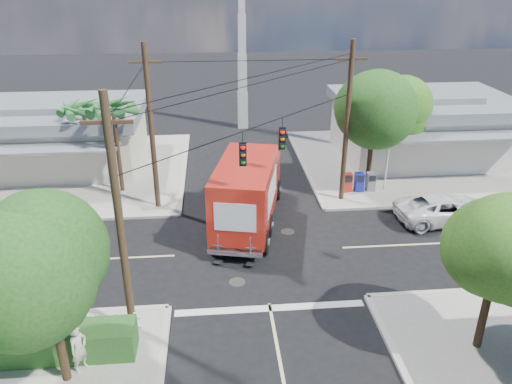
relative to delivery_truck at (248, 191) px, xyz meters
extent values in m
plane|color=black|center=(0.33, -2.90, -1.86)|extent=(120.00, 120.00, 0.00)
cube|color=gray|center=(11.33, 8.10, -1.79)|extent=(14.00, 14.00, 0.14)
cube|color=#B4AE9F|center=(4.33, 8.10, -1.79)|extent=(0.25, 14.00, 0.14)
cube|color=#B4AE9F|center=(11.33, 1.10, -1.79)|extent=(14.00, 0.25, 0.14)
cube|color=gray|center=(-10.67, 8.10, -1.79)|extent=(14.00, 14.00, 0.14)
cube|color=#B4AE9F|center=(-3.67, 8.10, -1.79)|extent=(0.25, 14.00, 0.14)
cube|color=#B4AE9F|center=(-10.67, 1.10, -1.79)|extent=(14.00, 0.25, 0.14)
cube|color=beige|center=(0.33, 7.10, -1.85)|extent=(0.12, 12.00, 0.01)
cube|color=beige|center=(10.33, -2.90, -1.85)|extent=(12.00, 0.12, 0.01)
cube|color=beige|center=(-9.67, -2.90, -1.85)|extent=(12.00, 0.12, 0.01)
cube|color=silver|center=(0.33, -7.20, -1.85)|extent=(7.50, 0.40, 0.01)
cube|color=silver|center=(12.83, 9.10, -0.02)|extent=(11.00, 8.00, 3.40)
cube|color=gray|center=(12.83, 9.10, 2.03)|extent=(11.80, 8.80, 0.70)
cube|color=gray|center=(12.83, 9.10, 2.53)|extent=(6.05, 4.40, 0.50)
cube|color=gray|center=(12.83, 4.20, 1.18)|extent=(9.90, 1.80, 0.15)
cylinder|color=silver|center=(8.43, 3.40, -0.27)|extent=(0.12, 0.12, 2.90)
cube|color=beige|center=(-11.67, 9.60, -0.12)|extent=(10.00, 8.00, 3.20)
cube|color=gray|center=(-11.67, 9.60, 1.83)|extent=(10.80, 8.80, 0.70)
cube|color=gray|center=(-11.67, 9.60, 2.33)|extent=(5.50, 4.40, 0.50)
cube|color=gray|center=(-11.67, 4.70, 0.98)|extent=(9.00, 1.80, 0.15)
cylinder|color=silver|center=(-7.67, 3.90, -0.37)|extent=(0.12, 0.12, 2.70)
cube|color=silver|center=(0.83, 17.10, -0.36)|extent=(0.80, 0.80, 3.00)
cube|color=silver|center=(0.83, 17.10, 2.64)|extent=(0.70, 0.70, 3.00)
cube|color=silver|center=(0.83, 17.10, 5.64)|extent=(0.60, 0.60, 3.00)
cylinder|color=#422D1C|center=(-6.67, -10.40, 0.14)|extent=(0.28, 0.28, 3.71)
sphere|color=#184818|center=(-6.67, -10.40, 2.46)|extent=(3.71, 3.71, 3.71)
sphere|color=#184818|center=(-7.07, -10.20, 2.69)|extent=(3.02, 3.02, 3.02)
sphere|color=#184818|center=(-6.32, -10.70, 2.34)|extent=(3.25, 3.25, 3.25)
cylinder|color=#422D1C|center=(7.53, 3.90, 0.33)|extent=(0.28, 0.28, 4.10)
sphere|color=#184818|center=(7.53, 3.90, 2.89)|extent=(4.10, 4.10, 4.10)
sphere|color=#184818|center=(7.13, 4.10, 3.15)|extent=(3.33, 3.33, 3.33)
sphere|color=#184818|center=(7.88, 3.60, 2.76)|extent=(3.58, 3.58, 3.58)
cylinder|color=#422D1C|center=(10.13, 6.10, 0.08)|extent=(0.28, 0.28, 3.58)
sphere|color=#305A1D|center=(10.13, 6.10, 2.32)|extent=(3.58, 3.58, 3.58)
sphere|color=#305A1D|center=(9.73, 6.30, 2.54)|extent=(2.91, 2.91, 2.91)
sphere|color=#305A1D|center=(10.48, 5.80, 2.20)|extent=(3.14, 3.14, 3.14)
cylinder|color=#422D1C|center=(7.33, -10.10, 0.01)|extent=(0.28, 0.28, 3.46)
sphere|color=#305A1D|center=(7.33, -10.10, 2.17)|extent=(3.46, 3.46, 3.46)
sphere|color=#305A1D|center=(6.93, -9.90, 2.39)|extent=(2.81, 2.81, 2.81)
cylinder|color=#422D1C|center=(-7.17, 4.60, 0.78)|extent=(0.24, 0.24, 5.00)
cone|color=#2E7030|center=(-6.27, 4.60, 3.38)|extent=(0.50, 2.06, 0.98)
cone|color=#2E7030|center=(-6.61, 5.31, 3.38)|extent=(1.92, 1.68, 0.98)
cone|color=#2E7030|center=(-7.37, 5.48, 3.38)|extent=(2.12, 0.95, 0.98)
cone|color=#2E7030|center=(-7.98, 4.99, 3.38)|extent=(1.34, 2.07, 0.98)
cone|color=#2E7030|center=(-7.98, 4.21, 3.38)|extent=(1.34, 2.07, 0.98)
cone|color=#2E7030|center=(-7.37, 3.73, 3.38)|extent=(2.12, 0.95, 0.98)
cone|color=#2E7030|center=(-6.61, 3.90, 3.38)|extent=(1.92, 1.68, 0.98)
cylinder|color=#422D1C|center=(-9.17, 6.10, 0.58)|extent=(0.24, 0.24, 4.60)
cone|color=#2E7030|center=(-8.27, 6.10, 2.98)|extent=(0.50, 2.06, 0.98)
cone|color=#2E7030|center=(-8.61, 6.81, 2.98)|extent=(1.92, 1.68, 0.98)
cone|color=#2E7030|center=(-9.37, 6.98, 2.98)|extent=(2.12, 0.95, 0.98)
cone|color=#2E7030|center=(-9.98, 6.49, 2.98)|extent=(1.34, 2.07, 0.98)
cone|color=#2E7030|center=(-9.98, 5.71, 2.98)|extent=(1.34, 2.07, 0.98)
cone|color=#2E7030|center=(-9.37, 5.23, 2.98)|extent=(2.12, 0.95, 0.98)
cone|color=#2E7030|center=(-8.61, 5.40, 2.98)|extent=(1.92, 1.68, 0.98)
cylinder|color=#473321|center=(-4.87, -8.10, 2.64)|extent=(0.28, 0.28, 9.00)
cube|color=#473321|center=(-4.87, -8.10, 6.14)|extent=(1.60, 0.12, 0.12)
cylinder|color=#473321|center=(5.53, 2.30, 2.64)|extent=(0.28, 0.28, 9.00)
cube|color=#473321|center=(5.53, 2.30, 6.14)|extent=(1.60, 0.12, 0.12)
cylinder|color=#473321|center=(-4.87, 2.30, 2.64)|extent=(0.28, 0.28, 9.00)
cube|color=#473321|center=(-4.87, 2.30, 6.14)|extent=(1.60, 0.12, 0.12)
cylinder|color=black|center=(0.33, -2.90, 4.34)|extent=(10.43, 10.43, 0.04)
cube|color=black|center=(-0.47, -3.70, 3.39)|extent=(0.30, 0.24, 1.05)
sphere|color=red|center=(-0.47, -3.84, 3.72)|extent=(0.20, 0.20, 0.20)
cube|color=black|center=(1.43, -1.80, 3.39)|extent=(0.30, 0.24, 1.05)
sphere|color=red|center=(1.43, -1.94, 3.72)|extent=(0.20, 0.20, 0.20)
cube|color=silver|center=(-7.47, -8.50, -1.37)|extent=(5.94, 0.05, 0.08)
cube|color=silver|center=(-7.47, -8.50, -0.97)|extent=(5.94, 0.05, 0.08)
cube|color=silver|center=(-4.67, -8.50, -1.22)|extent=(0.09, 0.06, 1.00)
cube|color=#1E4B1C|center=(-7.67, -9.30, -1.17)|extent=(6.20, 1.20, 1.10)
cube|color=red|center=(6.13, 3.30, -1.17)|extent=(0.50, 0.50, 1.10)
cube|color=#151E9F|center=(6.83, 3.30, -1.17)|extent=(0.50, 0.50, 1.10)
cube|color=slate|center=(7.53, 3.30, -1.17)|extent=(0.50, 0.50, 1.10)
cube|color=black|center=(0.04, 0.16, -1.28)|extent=(4.15, 8.47, 0.26)
cube|color=red|center=(0.74, 3.27, -0.45)|extent=(2.84, 2.29, 2.30)
cube|color=black|center=(0.90, 3.98, -0.03)|extent=(2.20, 0.74, 0.99)
cube|color=silver|center=(0.95, 4.18, -1.18)|extent=(2.37, 0.65, 0.37)
cube|color=red|center=(-0.17, -0.75, 0.28)|extent=(3.89, 6.48, 3.03)
cube|color=white|center=(1.12, -1.05, 0.44)|extent=(0.85, 3.67, 1.36)
cube|color=white|center=(-1.46, -0.46, 0.44)|extent=(0.85, 3.67, 1.36)
cube|color=white|center=(-0.85, -3.73, 0.44)|extent=(1.84, 0.44, 1.36)
cube|color=silver|center=(-0.88, -3.86, -1.28)|extent=(2.50, 0.81, 0.19)
cube|color=silver|center=(-1.62, -3.83, -0.86)|extent=(0.47, 0.17, 1.04)
cube|color=silver|center=(-0.19, -4.15, -0.86)|extent=(0.47, 0.17, 1.04)
cylinder|color=black|center=(-0.46, 3.38, -1.28)|extent=(0.58, 1.19, 1.15)
cylinder|color=black|center=(1.88, 2.85, -1.28)|extent=(0.58, 1.19, 1.15)
cylinder|color=black|center=(-1.80, -2.52, -1.28)|extent=(0.58, 1.19, 1.15)
cylinder|color=black|center=(0.54, -3.06, -1.28)|extent=(0.58, 1.19, 1.15)
imported|color=silver|center=(10.31, -0.67, -1.14)|extent=(5.36, 2.80, 1.44)
imported|color=beige|center=(-6.26, -10.02, -0.86)|extent=(0.71, 0.75, 1.72)
camera|label=1|loc=(-1.64, -23.12, 10.48)|focal=35.00mm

